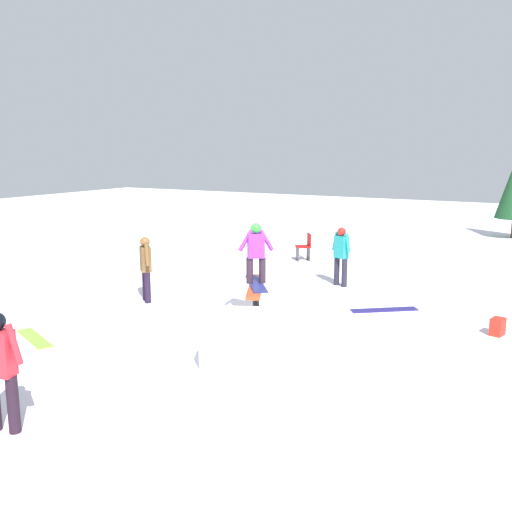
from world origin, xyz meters
The scene contains 11 objects.
ground_plane centered at (0.00, 0.00, 0.00)m, with size 60.00×60.00×0.00m, color white.
rail_feature centered at (0.00, 0.00, 0.65)m, with size 1.90×1.09×0.79m.
snow_kicker_ramp centered at (-1.68, -0.79, 0.30)m, with size 1.80×1.50×0.59m, color white.
main_rider_on_rail centered at (0.00, 0.00, 1.41)m, with size 1.35×1.10×1.28m.
bystander_brown centered at (0.12, 3.01, 0.86)m, with size 0.51×0.57×1.54m.
bystander_teal centered at (3.78, -0.45, 0.87)m, with size 0.33×0.61×1.55m.
bystander_red centered at (-5.68, 0.53, 0.89)m, with size 0.31×0.67×1.58m.
loose_snowboard_lime centered at (-3.03, 3.14, 0.01)m, with size 1.37×0.28×0.02m, color #85D838.
loose_snowboard_navy centered at (2.07, -2.13, 0.01)m, with size 1.51×0.28×0.02m, color navy.
folding_chair centered at (6.46, 1.78, 0.41)m, with size 0.62×0.62×0.88m.
backpack_on_snow centered at (1.45, -4.54, 0.17)m, with size 0.30×0.22×0.34m, color red.
Camera 1 is at (-10.05, -5.54, 3.57)m, focal length 40.00 mm.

